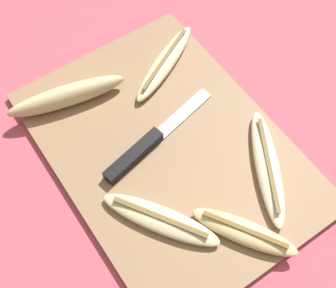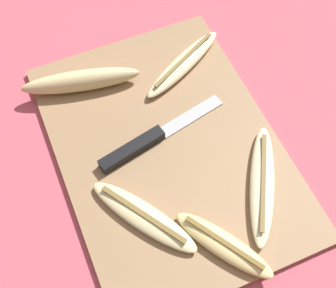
{
  "view_description": "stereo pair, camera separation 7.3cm",
  "coord_description": "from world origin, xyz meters",
  "views": [
    {
      "loc": [
        0.3,
        -0.21,
        0.67
      ],
      "look_at": [
        0.0,
        0.0,
        0.02
      ],
      "focal_mm": 50.0,
      "sensor_mm": 36.0,
      "label": 1
    },
    {
      "loc": [
        0.34,
        -0.14,
        0.67
      ],
      "look_at": [
        0.0,
        0.0,
        0.02
      ],
      "focal_mm": 50.0,
      "sensor_mm": 36.0,
      "label": 2
    }
  ],
  "objects": [
    {
      "name": "knife",
      "position": [
        -0.02,
        -0.04,
        0.02
      ],
      "size": [
        0.07,
        0.23,
        0.02
      ],
      "rotation": [
        0.0,
        0.0,
        0.21
      ],
      "color": "black",
      "rests_on": "cutting_board"
    },
    {
      "name": "banana_bright_far",
      "position": [
        0.12,
        0.1,
        0.02
      ],
      "size": [
        0.19,
        0.13,
        0.02
      ],
      "rotation": [
        0.0,
        0.0,
        1.05
      ],
      "color": "beige",
      "rests_on": "cutting_board"
    },
    {
      "name": "ground_plane",
      "position": [
        0.0,
        0.0,
        0.0
      ],
      "size": [
        4.0,
        4.0,
        0.0
      ],
      "primitive_type": "plane",
      "color": "#C65160"
    },
    {
      "name": "banana_cream_curved",
      "position": [
        -0.14,
        0.09,
        0.02
      ],
      "size": [
        0.12,
        0.18,
        0.02
      ],
      "rotation": [
        0.0,
        0.0,
        3.62
      ],
      "color": "beige",
      "rests_on": "cutting_board"
    },
    {
      "name": "cutting_board",
      "position": [
        0.0,
        0.0,
        0.01
      ],
      "size": [
        0.48,
        0.34,
        0.01
      ],
      "color": "#997551",
      "rests_on": "ground_plane"
    },
    {
      "name": "banana_golden_short",
      "position": [
        0.18,
        0.01,
        0.02
      ],
      "size": [
        0.16,
        0.12,
        0.02
      ],
      "rotation": [
        0.0,
        0.0,
        2.13
      ],
      "color": "#EDD689",
      "rests_on": "cutting_board"
    },
    {
      "name": "banana_soft_right",
      "position": [
        0.1,
        -0.08,
        0.02
      ],
      "size": [
        0.18,
        0.13,
        0.02
      ],
      "rotation": [
        0.0,
        0.0,
        5.28
      ],
      "color": "beige",
      "rests_on": "cutting_board"
    },
    {
      "name": "banana_mellow_near",
      "position": [
        -0.17,
        -0.09,
        0.03
      ],
      "size": [
        0.08,
        0.2,
        0.04
      ],
      "rotation": [
        0.0,
        0.0,
        2.92
      ],
      "color": "beige",
      "rests_on": "cutting_board"
    }
  ]
}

